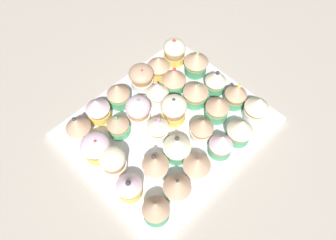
% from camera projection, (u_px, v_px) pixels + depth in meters
% --- Properties ---
extents(ground_plane, '(1.80, 1.80, 0.03)m').
position_uv_depth(ground_plane, '(168.00, 131.00, 0.82)').
color(ground_plane, '#B2A899').
extents(baking_tray, '(0.46, 0.40, 0.01)m').
position_uv_depth(baking_tray, '(168.00, 127.00, 0.80)').
color(baking_tray, silver).
rests_on(baking_tray, ground_plane).
extents(cupcake_0, '(0.06, 0.06, 0.08)m').
position_uv_depth(cupcake_0, '(174.00, 52.00, 0.88)').
color(cupcake_0, '#EFC651').
rests_on(cupcake_0, baking_tray).
extents(cupcake_1, '(0.06, 0.06, 0.07)m').
position_uv_depth(cupcake_1, '(159.00, 66.00, 0.85)').
color(cupcake_1, '#EFC651').
rests_on(cupcake_1, baking_tray).
extents(cupcake_2, '(0.07, 0.07, 0.07)m').
position_uv_depth(cupcake_2, '(142.00, 77.00, 0.83)').
color(cupcake_2, white).
rests_on(cupcake_2, baking_tray).
extents(cupcake_3, '(0.06, 0.06, 0.07)m').
position_uv_depth(cupcake_3, '(118.00, 94.00, 0.80)').
color(cupcake_3, '#4C9E6B').
rests_on(cupcake_3, baking_tray).
extents(cupcake_4, '(0.06, 0.06, 0.07)m').
position_uv_depth(cupcake_4, '(98.00, 109.00, 0.78)').
color(cupcake_4, '#EFC651').
rests_on(cupcake_4, baking_tray).
extents(cupcake_5, '(0.06, 0.06, 0.07)m').
position_uv_depth(cupcake_5, '(78.00, 126.00, 0.75)').
color(cupcake_5, white).
rests_on(cupcake_5, baking_tray).
extents(cupcake_6, '(0.07, 0.07, 0.08)m').
position_uv_depth(cupcake_6, '(196.00, 62.00, 0.86)').
color(cupcake_6, '#4C9E6B').
rests_on(cupcake_6, baking_tray).
extents(cupcake_7, '(0.06, 0.06, 0.08)m').
position_uv_depth(cupcake_7, '(174.00, 79.00, 0.83)').
color(cupcake_7, '#4C9E6B').
rests_on(cupcake_7, baking_tray).
extents(cupcake_8, '(0.06, 0.06, 0.08)m').
position_uv_depth(cupcake_8, '(157.00, 92.00, 0.80)').
color(cupcake_8, white).
rests_on(cupcake_8, baking_tray).
extents(cupcake_9, '(0.06, 0.06, 0.07)m').
position_uv_depth(cupcake_9, '(138.00, 110.00, 0.78)').
color(cupcake_9, white).
rests_on(cupcake_9, baking_tray).
extents(cupcake_10, '(0.05, 0.05, 0.08)m').
position_uv_depth(cupcake_10, '(118.00, 124.00, 0.76)').
color(cupcake_10, '#4C9E6B').
rests_on(cupcake_10, baking_tray).
extents(cupcake_11, '(0.07, 0.07, 0.07)m').
position_uv_depth(cupcake_11, '(96.00, 148.00, 0.72)').
color(cupcake_11, '#EFC651').
rests_on(cupcake_11, baking_tray).
extents(cupcake_12, '(0.06, 0.06, 0.08)m').
position_uv_depth(cupcake_12, '(216.00, 80.00, 0.82)').
color(cupcake_12, '#4C9E6B').
rests_on(cupcake_12, baking_tray).
extents(cupcake_13, '(0.07, 0.07, 0.08)m').
position_uv_depth(cupcake_13, '(196.00, 93.00, 0.81)').
color(cupcake_13, '#4C9E6B').
rests_on(cupcake_13, baking_tray).
extents(cupcake_14, '(0.06, 0.06, 0.08)m').
position_uv_depth(cupcake_14, '(174.00, 109.00, 0.78)').
color(cupcake_14, '#EFC651').
rests_on(cupcake_14, baking_tray).
extents(cupcake_15, '(0.05, 0.05, 0.07)m').
position_uv_depth(cupcake_15, '(159.00, 129.00, 0.75)').
color(cupcake_15, white).
rests_on(cupcake_15, baking_tray).
extents(cupcake_16, '(0.06, 0.06, 0.07)m').
position_uv_depth(cupcake_16, '(113.00, 161.00, 0.71)').
color(cupcake_16, white).
rests_on(cupcake_16, baking_tray).
extents(cupcake_17, '(0.06, 0.06, 0.08)m').
position_uv_depth(cupcake_17, '(236.00, 95.00, 0.80)').
color(cupcake_17, '#4C9E6B').
rests_on(cupcake_17, baking_tray).
extents(cupcake_18, '(0.06, 0.06, 0.08)m').
position_uv_depth(cupcake_18, '(217.00, 108.00, 0.78)').
color(cupcake_18, '#4C9E6B').
rests_on(cupcake_18, baking_tray).
extents(cupcake_19, '(0.06, 0.06, 0.07)m').
position_uv_depth(cupcake_19, '(202.00, 128.00, 0.75)').
color(cupcake_19, white).
rests_on(cupcake_19, baking_tray).
extents(cupcake_20, '(0.07, 0.07, 0.07)m').
position_uv_depth(cupcake_20, '(177.00, 147.00, 0.73)').
color(cupcake_20, '#4C9E6B').
rests_on(cupcake_20, baking_tray).
extents(cupcake_21, '(0.06, 0.06, 0.07)m').
position_uv_depth(cupcake_21, '(156.00, 165.00, 0.70)').
color(cupcake_21, white).
rests_on(cupcake_21, baking_tray).
extents(cupcake_22, '(0.06, 0.06, 0.07)m').
position_uv_depth(cupcake_22, '(129.00, 186.00, 0.68)').
color(cupcake_22, '#EFC651').
rests_on(cupcake_22, baking_tray).
extents(cupcake_23, '(0.06, 0.06, 0.07)m').
position_uv_depth(cupcake_23, '(257.00, 107.00, 0.78)').
color(cupcake_23, white).
rests_on(cupcake_23, baking_tray).
extents(cupcake_24, '(0.06, 0.06, 0.08)m').
position_uv_depth(cupcake_24, '(240.00, 130.00, 0.74)').
color(cupcake_24, '#4C9E6B').
rests_on(cupcake_24, baking_tray).
extents(cupcake_25, '(0.06, 0.06, 0.07)m').
position_uv_depth(cupcake_25, '(221.00, 144.00, 0.73)').
color(cupcake_25, '#4C9E6B').
rests_on(cupcake_25, baking_tray).
extents(cupcake_26, '(0.06, 0.06, 0.07)m').
position_uv_depth(cupcake_26, '(197.00, 165.00, 0.70)').
color(cupcake_26, white).
rests_on(cupcake_26, baking_tray).
extents(cupcake_27, '(0.06, 0.06, 0.08)m').
position_uv_depth(cupcake_27, '(177.00, 187.00, 0.67)').
color(cupcake_27, white).
rests_on(cupcake_27, baking_tray).
extents(cupcake_28, '(0.06, 0.06, 0.08)m').
position_uv_depth(cupcake_28, '(156.00, 209.00, 0.65)').
color(cupcake_28, '#4C9E6B').
rests_on(cupcake_28, baking_tray).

